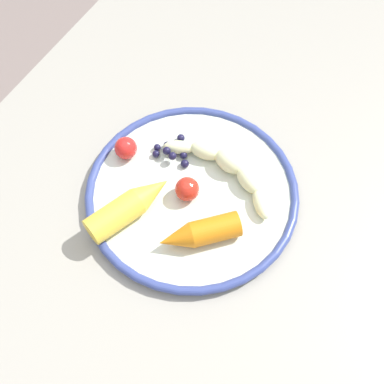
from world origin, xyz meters
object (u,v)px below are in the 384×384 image
object	(u,v)px
tomato_near	(187,189)
dining_table	(204,246)
blueberry_pile	(174,151)
plate	(192,193)
tomato_mid	(126,148)
banana	(226,167)
carrot_orange	(199,233)
carrot_yellow	(130,206)

from	to	relation	value
tomato_near	dining_table	bearing A→B (deg)	68.55
blueberry_pile	plate	bearing A→B (deg)	51.73
tomato_near	tomato_mid	size ratio (longest dim) A/B	1.03
banana	carrot_orange	bearing A→B (deg)	9.52
carrot_yellow	tomato_mid	xyz separation A→B (m)	(-0.08, -0.06, -0.00)
plate	blueberry_pile	bearing A→B (deg)	-128.27
tomato_near	banana	bearing A→B (deg)	155.27
tomato_near	blueberry_pile	bearing A→B (deg)	-134.70
dining_table	plate	xyz separation A→B (m)	(-0.02, -0.03, 0.10)
dining_table	tomato_mid	size ratio (longest dim) A/B	34.49
carrot_yellow	tomato_near	distance (m)	0.08
blueberry_pile	dining_table	bearing A→B (deg)	53.51
carrot_orange	tomato_mid	bearing A→B (deg)	-112.80
dining_table	blueberry_pile	distance (m)	0.16
carrot_orange	tomato_near	world-z (taller)	same
dining_table	blueberry_pile	world-z (taller)	blueberry_pile
banana	blueberry_pile	size ratio (longest dim) A/B	3.19
tomato_near	tomato_mid	world-z (taller)	same
dining_table	carrot_yellow	bearing A→B (deg)	-62.54
dining_table	carrot_orange	distance (m)	0.13
tomato_mid	blueberry_pile	bearing A→B (deg)	120.18
tomato_near	tomato_mid	bearing A→B (deg)	-98.26
plate	blueberry_pile	xyz separation A→B (m)	(-0.04, -0.05, 0.01)
blueberry_pile	tomato_near	xyz separation A→B (m)	(0.05, 0.05, 0.01)
carrot_yellow	tomato_mid	world-z (taller)	carrot_yellow
banana	carrot_orange	world-z (taller)	carrot_orange
carrot_orange	dining_table	bearing A→B (deg)	-164.74
blueberry_pile	tomato_near	world-z (taller)	tomato_near
dining_table	carrot_orange	xyz separation A→B (m)	(0.04, 0.01, 0.12)
tomato_mid	banana	bearing A→B (deg)	107.88
dining_table	blueberry_pile	bearing A→B (deg)	-126.49
carrot_yellow	tomato_mid	bearing A→B (deg)	-143.43
banana	carrot_orange	size ratio (longest dim) A/B	1.91
plate	carrot_yellow	bearing A→B (deg)	-39.36
banana	carrot_orange	distance (m)	0.11
blueberry_pile	tomato_near	distance (m)	0.07
tomato_near	tomato_mid	xyz separation A→B (m)	(-0.02, -0.11, -0.00)
carrot_orange	carrot_yellow	size ratio (longest dim) A/B	0.77
plate	tomato_mid	world-z (taller)	tomato_mid
dining_table	tomato_mid	distance (m)	0.19
plate	banana	xyz separation A→B (m)	(-0.05, 0.02, 0.02)
dining_table	plate	size ratio (longest dim) A/B	3.75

